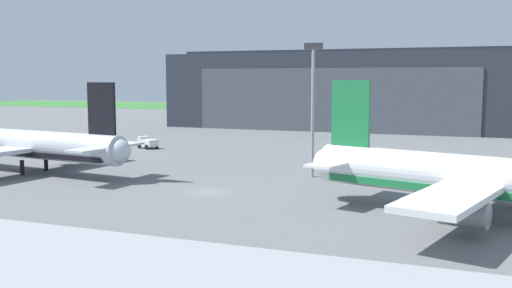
# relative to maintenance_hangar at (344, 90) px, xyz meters

# --- Properties ---
(ground_plane) EXTENTS (440.00, 440.00, 0.00)m
(ground_plane) POSITION_rel_maintenance_hangar_xyz_m (4.48, -93.07, -9.85)
(ground_plane) COLOR slate
(grass_field_strip) EXTENTS (440.00, 56.00, 0.08)m
(grass_field_strip) POSITION_rel_maintenance_hangar_xyz_m (4.48, 89.26, -9.81)
(grass_field_strip) COLOR #387D34
(grass_field_strip) RESTS_ON ground_plane
(maintenance_hangar) EXTENTS (90.28, 31.68, 20.62)m
(maintenance_hangar) POSITION_rel_maintenance_hangar_xyz_m (0.00, 0.00, 0.00)
(maintenance_hangar) COLOR #2D333D
(maintenance_hangar) RESTS_ON ground_plane
(airliner_near_right) EXTENTS (36.46, 30.15, 12.56)m
(airliner_near_right) POSITION_rel_maintenance_hangar_xyz_m (-25.35, -89.19, -6.02)
(airliner_near_right) COLOR silver
(airliner_near_right) RESTS_ON ground_plane
(airliner_near_left) EXTENTS (35.43, 30.60, 12.87)m
(airliner_near_left) POSITION_rel_maintenance_hangar_xyz_m (34.16, -95.93, -6.08)
(airliner_near_left) COLOR white
(airliner_near_left) RESTS_ON ground_plane
(fuel_bowser) EXTENTS (4.43, 3.65, 2.19)m
(fuel_bowser) POSITION_rel_maintenance_hangar_xyz_m (-24.23, -59.44, -8.73)
(fuel_bowser) COLOR silver
(fuel_bowser) RESTS_ON ground_plane
(ops_van) EXTENTS (4.29, 2.87, 2.28)m
(ops_van) POSITION_rel_maintenance_hangar_xyz_m (30.99, -66.46, -8.59)
(ops_van) COLOR silver
(ops_van) RESTS_ON ground_plane
(apron_light_mast) EXTENTS (2.40, 0.50, 17.64)m
(apron_light_mast) POSITION_rel_maintenance_hangar_xyz_m (12.84, -78.59, 0.57)
(apron_light_mast) COLOR #99999E
(apron_light_mast) RESTS_ON ground_plane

